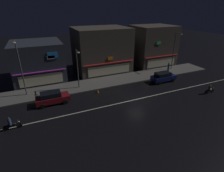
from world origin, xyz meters
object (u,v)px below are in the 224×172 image
Objects in this scene: streetlamp_east at (175,48)px; streetlamp_mid at (78,66)px; pedestrian_on_sidewalk at (168,67)px; traffic_cone at (98,91)px; parked_car_near_kerb at (163,77)px; motorcycle_following at (209,90)px; motorcycle_lead at (11,124)px; parked_car_trailing at (52,98)px; streetlamp_west at (20,65)px.

streetlamp_mid is at bearing -176.02° from streetlamp_east.
pedestrian_on_sidewalk is 16.51m from traffic_cone.
parked_car_near_kerb is 7.82× the size of traffic_cone.
motorcycle_following reaches higher than traffic_cone.
motorcycle_lead is (-28.98, -8.52, -3.80)m from streetlamp_east.
parked_car_trailing is 2.26× the size of motorcycle_lead.
streetlamp_mid is 3.21× the size of motorcycle_lead.
streetlamp_west is 11.30m from traffic_cone.
motorcycle_lead is at bearing -163.62° from streetlamp_east.
streetlamp_east is 8.11m from parked_car_near_kerb.
motorcycle_lead is 3.45× the size of traffic_cone.
motorcycle_lead is at bearing -9.72° from motorcycle_following.
pedestrian_on_sidewalk reaches higher than parked_car_near_kerb.
streetlamp_west is at bearing -9.54° from parked_car_near_kerb.
streetlamp_east reaches higher than parked_car_trailing.
traffic_cone is (-15.26, 7.00, -0.36)m from motorcycle_following.
streetlamp_mid is 19.95m from streetlamp_east.
parked_car_trailing is at bearing 0.44° from parked_car_near_kerb.
parked_car_trailing reaches higher than motorcycle_lead.
motorcycle_following is (17.42, -9.57, -3.17)m from streetlamp_mid.
streetlamp_mid is at bearing -142.55° from motorcycle_lead.
pedestrian_on_sidewalk reaches higher than motorcycle_lead.
streetlamp_west is at bearing -26.61° from motorcycle_following.
streetlamp_east reaches higher than traffic_cone.
streetlamp_mid is 1.42× the size of parked_car_trailing.
parked_car_trailing is (-22.78, -3.84, -0.09)m from pedestrian_on_sidewalk.
traffic_cone is at bearing -29.13° from motorcycle_following.
streetlamp_mid is at bearing -12.08° from parked_car_near_kerb.
pedestrian_on_sidewalk is at bearing 11.35° from traffic_cone.
parked_car_trailing reaches higher than traffic_cone.
motorcycle_lead is (-9.09, -7.13, -3.17)m from streetlamp_mid.
pedestrian_on_sidewalk reaches higher than traffic_cone.
streetlamp_east is at bearing 12.55° from traffic_cone.
pedestrian_on_sidewalk is at bearing -170.44° from parked_car_trailing.
traffic_cone is (-17.74, -3.95, -4.16)m from streetlamp_east.
pedestrian_on_sidewalk is at bearing 2.13° from streetlamp_mid.
traffic_cone is (11.25, 4.57, -0.36)m from motorcycle_lead.
motorcycle_following is at bearing -22.14° from streetlamp_west.
parked_car_near_kerb is 18.53m from parked_car_trailing.
traffic_cone is at bearing -158.57° from motorcycle_lead.
streetlamp_east is 1.70× the size of parked_car_near_kerb.
streetlamp_east is 18.64m from traffic_cone.
parked_car_trailing is (3.26, -3.80, -3.89)m from streetlamp_west.
pedestrian_on_sidewalk is (-1.56, -0.70, -3.47)m from streetlamp_east.
motorcycle_following is (26.51, -2.44, 0.00)m from motorcycle_lead.
streetlamp_east is (27.60, 0.74, -0.33)m from streetlamp_west.
parked_car_trailing is at bearing -174.90° from traffic_cone.
streetlamp_mid reaches higher than parked_car_near_kerb.
motorcycle_lead is (-27.42, -7.82, -0.33)m from pedestrian_on_sidewalk.
streetlamp_mid is 18.56m from pedestrian_on_sidewalk.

